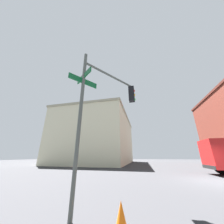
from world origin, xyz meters
TOP-DOWN VIEW (x-y plane):
  - traffic_signal_near at (-6.00, -5.61)m, footprint 2.16×2.80m
  - building_stucco at (-15.05, 18.91)m, footprint 14.40×22.11m
  - traffic_cone at (-5.36, -7.10)m, footprint 0.36×0.36m

SIDE VIEW (x-z plane):
  - traffic_cone at x=-5.36m, z-range 0.00..0.71m
  - traffic_signal_near at x=-6.00m, z-range 1.13..6.48m
  - building_stucco at x=-15.05m, z-range 0.01..10.81m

